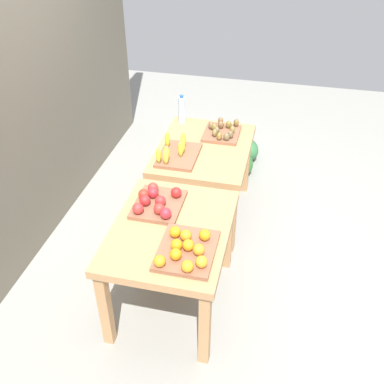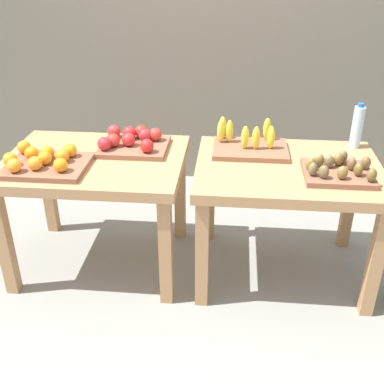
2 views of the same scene
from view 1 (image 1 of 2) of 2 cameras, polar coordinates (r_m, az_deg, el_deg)
name	(u,v)px [view 1 (image 1 of 2)]	position (r m, az deg, el deg)	size (l,w,h in m)	color
ground_plane	(190,250)	(3.94, -0.28, -7.47)	(8.00, 8.00, 0.00)	gray
back_wall	(11,73)	(3.64, -22.18, 13.96)	(4.40, 0.12, 3.00)	#6B6455
display_table_left	(171,239)	(3.12, -2.69, -6.03)	(1.04, 0.80, 0.73)	#B18152
display_table_right	(204,157)	(4.00, 1.54, 4.51)	(1.04, 0.80, 0.73)	#B18152
orange_bin	(186,249)	(2.83, -0.76, -7.37)	(0.45, 0.36, 0.11)	brown
apple_bin	(157,202)	(3.21, -4.55, -1.28)	(0.41, 0.34, 0.11)	brown
banana_crate	(177,153)	(3.77, -1.98, 5.03)	(0.44, 0.32, 0.17)	brown
kiwi_bin	(222,132)	(4.12, 3.87, 7.73)	(0.36, 0.32, 0.10)	brown
water_bottle	(182,110)	(4.30, -1.32, 10.52)	(0.07, 0.07, 0.28)	silver
watermelon_pile	(244,156)	(5.00, 6.66, 4.64)	(0.69, 0.42, 0.27)	#336D3D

